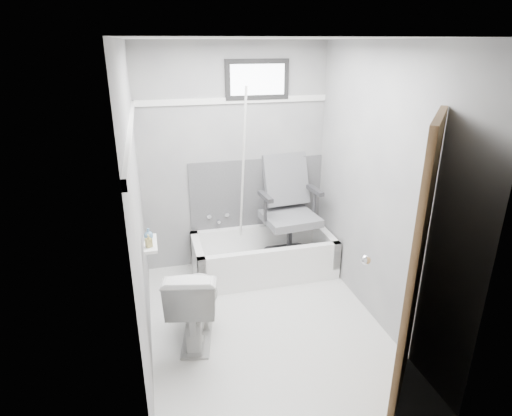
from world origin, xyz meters
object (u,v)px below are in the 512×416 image
object	(u,v)px
door	(482,290)
soap_bottle_b	(148,234)
office_chair	(290,211)
soap_bottle_a	(149,241)
toilet	(195,301)
bathtub	(263,255)

from	to	relation	value
door	soap_bottle_b	distance (m)	2.37
office_chair	door	bearing A→B (deg)	-84.43
office_chair	soap_bottle_b	xyz separation A→B (m)	(-1.47, -0.84, 0.27)
office_chair	soap_bottle_b	world-z (taller)	office_chair
soap_bottle_a	toilet	bearing A→B (deg)	3.42
soap_bottle_a	soap_bottle_b	size ratio (longest dim) A/B	1.04
office_chair	soap_bottle_a	world-z (taller)	office_chair
toilet	soap_bottle_a	xyz separation A→B (m)	(-0.32, -0.02, 0.60)
bathtub	office_chair	world-z (taller)	office_chair
office_chair	soap_bottle_a	distance (m)	1.79
bathtub	office_chair	distance (m)	0.56
door	soap_bottle_a	size ratio (longest dim) A/B	20.12
door	soap_bottle_a	world-z (taller)	door
bathtub	door	world-z (taller)	door
office_chair	bathtub	bearing A→B (deg)	178.77
toilet	soap_bottle_b	size ratio (longest dim) A/B	7.72
bathtub	office_chair	xyz separation A→B (m)	(0.30, 0.02, 0.48)
toilet	soap_bottle_b	distance (m)	0.69
bathtub	soap_bottle_b	bearing A→B (deg)	-145.16
bathtub	door	bearing A→B (deg)	-71.25
bathtub	soap_bottle_b	size ratio (longest dim) A/B	15.71
bathtub	office_chair	size ratio (longest dim) A/B	1.33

